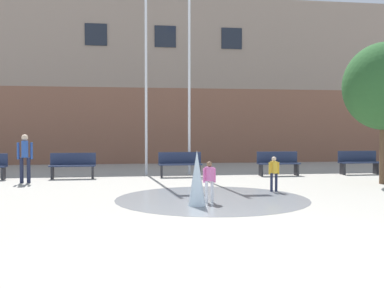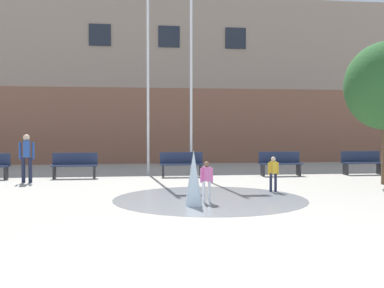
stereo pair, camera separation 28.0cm
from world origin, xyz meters
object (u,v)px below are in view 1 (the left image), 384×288
(park_bench_near_trashcan, at_px, (278,163))
(flagpole_left, at_px, (147,57))
(child_with_pink_shirt, at_px, (209,179))
(park_bench_far_right, at_px, (359,162))
(park_bench_under_right_flagpole, at_px, (180,164))
(flagpole_right, at_px, (190,54))
(child_in_fountain, at_px, (274,171))
(park_bench_center, at_px, (73,165))
(adult_in_red, at_px, (25,155))

(park_bench_near_trashcan, xyz_separation_m, flagpole_left, (-4.93, 1.10, 4.07))
(child_with_pink_shirt, bearing_deg, park_bench_far_right, 94.74)
(park_bench_under_right_flagpole, xyz_separation_m, flagpole_right, (0.50, 1.01, 4.23))
(park_bench_under_right_flagpole, distance_m, child_in_fountain, 4.89)
(park_bench_center, distance_m, child_in_fountain, 7.40)
(park_bench_near_trashcan, relative_size, adult_in_red, 1.01)
(park_bench_near_trashcan, bearing_deg, adult_in_red, -172.60)
(park_bench_near_trashcan, distance_m, child_with_pink_shirt, 7.03)
(flagpole_right, bearing_deg, park_bench_far_right, -8.85)
(adult_in_red, distance_m, flagpole_right, 7.25)
(park_bench_near_trashcan, distance_m, flagpole_right, 5.44)
(park_bench_under_right_flagpole, height_order, child_with_pink_shirt, child_with_pink_shirt)
(park_bench_under_right_flagpole, bearing_deg, child_in_fountain, -63.93)
(park_bench_center, bearing_deg, flagpole_right, 13.98)
(child_with_pink_shirt, bearing_deg, flagpole_left, 153.83)
(flagpole_left, height_order, flagpole_right, flagpole_right)
(park_bench_center, distance_m, park_bench_far_right, 10.93)
(park_bench_center, relative_size, park_bench_under_right_flagpole, 1.00)
(park_bench_center, height_order, child_with_pink_shirt, child_with_pink_shirt)
(park_bench_under_right_flagpole, height_order, adult_in_red, adult_in_red)
(flagpole_left, bearing_deg, park_bench_under_right_flagpole, -40.40)
(park_bench_under_right_flagpole, bearing_deg, adult_in_red, -166.49)
(park_bench_near_trashcan, bearing_deg, child_in_fountain, -110.42)
(park_bench_under_right_flagpole, distance_m, adult_in_red, 5.42)
(child_with_pink_shirt, relative_size, adult_in_red, 0.62)
(park_bench_center, height_order, adult_in_red, adult_in_red)
(adult_in_red, bearing_deg, park_bench_near_trashcan, 87.28)
(adult_in_red, distance_m, flagpole_left, 5.89)
(park_bench_center, xyz_separation_m, child_in_fountain, (6.02, -4.31, 0.10))
(park_bench_far_right, bearing_deg, child_with_pink_shirt, -139.50)
(park_bench_under_right_flagpole, distance_m, park_bench_far_right, 7.06)
(park_bench_near_trashcan, relative_size, child_in_fountain, 1.62)
(park_bench_under_right_flagpole, relative_size, adult_in_red, 1.01)
(child_in_fountain, relative_size, flagpole_right, 0.11)
(park_bench_center, bearing_deg, adult_in_red, -139.36)
(child_with_pink_shirt, height_order, adult_in_red, adult_in_red)
(adult_in_red, bearing_deg, park_bench_far_right, 85.68)
(park_bench_center, xyz_separation_m, flagpole_left, (2.69, 1.09, 4.07))
(park_bench_far_right, height_order, adult_in_red, adult_in_red)
(park_bench_center, distance_m, flagpole_right, 6.18)
(park_bench_near_trashcan, xyz_separation_m, child_in_fountain, (-1.60, -4.30, 0.10))
(park_bench_near_trashcan, height_order, flagpole_left, flagpole_left)
(park_bench_far_right, bearing_deg, park_bench_center, -179.65)
(park_bench_center, relative_size, park_bench_near_trashcan, 1.00)
(flagpole_left, bearing_deg, child_in_fountain, -58.30)
(park_bench_near_trashcan, distance_m, adult_in_red, 9.08)
(park_bench_center, relative_size, child_in_fountain, 1.62)
(park_bench_under_right_flagpole, xyz_separation_m, child_with_pink_shirt, (0.00, -6.04, 0.10))
(park_bench_center, bearing_deg, park_bench_near_trashcan, -0.10)
(child_with_pink_shirt, xyz_separation_m, child_in_fountain, (2.14, 1.65, 0.00))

